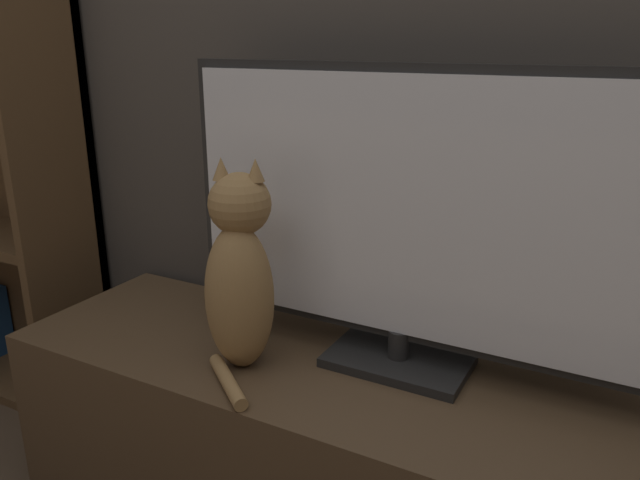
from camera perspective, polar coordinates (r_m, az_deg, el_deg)
tv_stand at (r=1.45m, az=1.33°, el=-19.03°), size 1.49×0.46×0.43m
tv at (r=1.24m, az=7.74°, el=1.90°), size 0.97×0.18×0.62m
cat at (r=1.28m, az=-7.34°, el=-3.20°), size 0.20×0.26×0.44m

